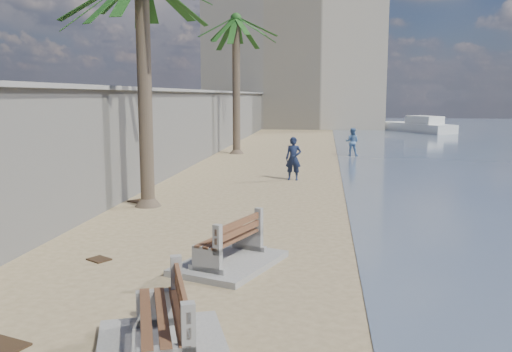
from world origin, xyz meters
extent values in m
plane|color=#9D8660|center=(0.00, 0.00, 0.00)|extent=(140.00, 140.00, 0.00)
cube|color=gray|center=(-5.20, 20.00, 1.75)|extent=(0.45, 70.00, 3.50)
cube|color=gray|center=(-5.20, 20.00, 3.55)|extent=(0.80, 70.00, 0.12)
cube|color=#B7AA93|center=(-2.00, 52.00, 7.00)|extent=(18.00, 12.00, 14.00)
cube|color=gray|center=(-0.51, 2.98, 0.06)|extent=(2.21, 2.64, 0.12)
cylinder|color=brown|center=(-3.99, 8.41, 3.37)|extent=(0.42, 0.42, 6.73)
cylinder|color=brown|center=(-3.76, 23.60, 3.79)|extent=(0.44, 0.44, 7.59)
cylinder|color=#2D2D33|center=(-5.10, 12.00, 6.11)|extent=(0.12, 0.12, 5.00)
imported|color=#141D38|center=(0.08, 14.12, 0.98)|extent=(0.77, 0.57, 1.97)
imported|color=#5178A9|center=(2.80, 23.38, 0.85)|extent=(0.94, 0.80, 1.71)
cube|color=#382616|center=(-4.47, 9.04, 0.01)|extent=(0.81, 0.76, 0.03)
cube|color=#382616|center=(-3.22, 3.02, 0.01)|extent=(0.54, 0.51, 0.03)
camera|label=1|loc=(1.32, -7.16, 3.33)|focal=38.00mm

